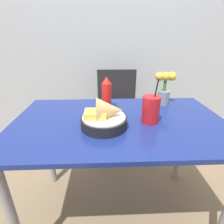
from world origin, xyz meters
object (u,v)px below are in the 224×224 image
object	(u,v)px
food_basket	(106,117)
drink_cup	(151,110)
chair_far_window	(117,104)
flower_vase	(165,87)
ketchup_bottle	(107,94)

from	to	relation	value
food_basket	drink_cup	size ratio (longest dim) A/B	0.96
chair_far_window	flower_vase	size ratio (longest dim) A/B	3.81
food_basket	ketchup_bottle	bearing A→B (deg)	87.91
food_basket	ketchup_bottle	size ratio (longest dim) A/B	1.14
food_basket	flower_vase	size ratio (longest dim) A/B	1.07
chair_far_window	drink_cup	distance (m)	0.89
chair_far_window	food_basket	xyz separation A→B (m)	(-0.12, -0.88, 0.27)
flower_vase	chair_far_window	bearing A→B (deg)	115.73
drink_cup	ketchup_bottle	bearing A→B (deg)	139.29
chair_far_window	flower_vase	bearing A→B (deg)	-64.27
drink_cup	flower_vase	distance (m)	0.31
food_basket	drink_cup	world-z (taller)	drink_cup
food_basket	chair_far_window	bearing A→B (deg)	82.13
flower_vase	food_basket	bearing A→B (deg)	-141.86
ketchup_bottle	flower_vase	size ratio (longest dim) A/B	0.94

